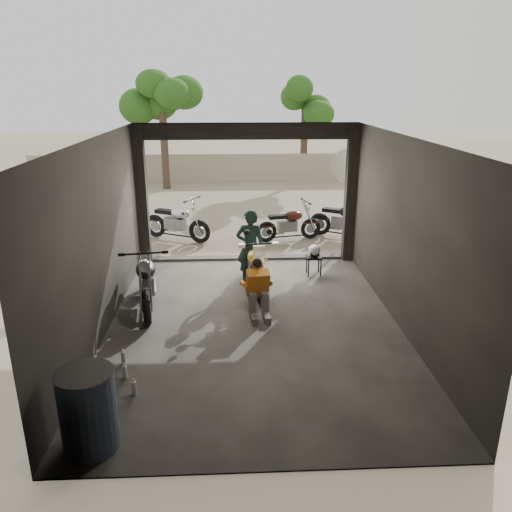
{
  "coord_description": "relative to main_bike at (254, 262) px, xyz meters",
  "views": [
    {
      "loc": [
        -0.35,
        -7.82,
        3.95
      ],
      "look_at": [
        0.07,
        0.6,
        1.08
      ],
      "focal_mm": 35.0,
      "sensor_mm": 36.0,
      "label": 1
    }
  ],
  "objects": [
    {
      "name": "tree_left",
      "position": [
        -3.08,
        10.86,
        3.4
      ],
      "size": [
        2.2,
        2.2,
        5.6
      ],
      "color": "#382B1E",
      "rests_on": "ground"
    },
    {
      "name": "ground",
      "position": [
        -0.08,
        -1.64,
        -0.58
      ],
      "size": [
        80.0,
        80.0,
        0.0
      ],
      "primitive_type": "plane",
      "color": "#7A6D56",
      "rests_on": "ground"
    },
    {
      "name": "tree_right",
      "position": [
        2.72,
        12.36,
        2.97
      ],
      "size": [
        2.2,
        2.2,
        5.0
      ],
      "color": "#382B1E",
      "rests_on": "ground"
    },
    {
      "name": "outside_bike_a",
      "position": [
        -1.93,
        3.58,
        0.01
      ],
      "size": [
        1.9,
        1.45,
        1.19
      ],
      "primitive_type": null,
      "rotation": [
        0.0,
        0.0,
        1.1
      ],
      "color": "black",
      "rests_on": "ground"
    },
    {
      "name": "mechanic",
      "position": [
        0.01,
        -1.35,
        -0.06
      ],
      "size": [
        0.61,
        0.77,
        1.04
      ],
      "primitive_type": null,
      "rotation": [
        0.0,
        0.0,
        0.11
      ],
      "color": "orange",
      "rests_on": "ground"
    },
    {
      "name": "rider",
      "position": [
        -0.07,
        0.34,
        0.22
      ],
      "size": [
        0.6,
        0.4,
        1.61
      ],
      "primitive_type": "imported",
      "rotation": [
        0.0,
        0.0,
        3.11
      ],
      "color": "black",
      "rests_on": "ground"
    },
    {
      "name": "sign_post",
      "position": [
        2.42,
        2.67,
        1.14
      ],
      "size": [
        0.85,
        0.08,
        2.54
      ],
      "rotation": [
        0.0,
        0.0,
        0.18
      ],
      "color": "black",
      "rests_on": "ground"
    },
    {
      "name": "left_bike",
      "position": [
        -2.04,
        -0.77,
        0.05
      ],
      "size": [
        1.04,
        1.97,
        1.27
      ],
      "primitive_type": null,
      "rotation": [
        0.0,
        0.0,
        0.14
      ],
      "color": "black",
      "rests_on": "ground"
    },
    {
      "name": "helmet",
      "position": [
        1.34,
        0.76,
        -0.01
      ],
      "size": [
        0.29,
        0.3,
        0.25
      ],
      "primitive_type": "ellipsoid",
      "rotation": [
        0.0,
        0.0,
        -0.11
      ],
      "color": "silver",
      "rests_on": "stool"
    },
    {
      "name": "garage",
      "position": [
        -0.08,
        -1.1,
        0.69
      ],
      "size": [
        7.0,
        7.13,
        3.2
      ],
      "color": "#2D2B28",
      "rests_on": "ground"
    },
    {
      "name": "main_bike",
      "position": [
        0.0,
        0.0,
        0.0
      ],
      "size": [
        0.9,
        1.82,
        1.17
      ],
      "primitive_type": null,
      "rotation": [
        0.0,
        0.0,
        0.1
      ],
      "color": "white",
      "rests_on": "ground"
    },
    {
      "name": "outside_bike_c",
      "position": [
        2.6,
        3.51,
        0.01
      ],
      "size": [
        1.86,
        1.52,
        1.18
      ],
      "primitive_type": null,
      "rotation": [
        0.0,
        0.0,
        1.02
      ],
      "color": "black",
      "rests_on": "ground"
    },
    {
      "name": "boundary_wall",
      "position": [
        -0.08,
        12.36,
        0.02
      ],
      "size": [
        18.0,
        0.3,
        1.2
      ],
      "primitive_type": "cube",
      "color": "gray",
      "rests_on": "ground"
    },
    {
      "name": "stool",
      "position": [
        1.34,
        0.73,
        -0.21
      ],
      "size": [
        0.32,
        0.32,
        0.45
      ],
      "rotation": [
        0.0,
        0.0,
        -0.32
      ],
      "color": "black",
      "rests_on": "ground"
    },
    {
      "name": "outside_bike_b",
      "position": [
        1.08,
        3.38,
        -0.05
      ],
      "size": [
        1.69,
        0.99,
        1.07
      ],
      "primitive_type": null,
      "rotation": [
        0.0,
        0.0,
        1.8
      ],
      "color": "#3D170E",
      "rests_on": "ground"
    },
    {
      "name": "oil_drum",
      "position": [
        -2.08,
        -4.64,
        -0.09
      ],
      "size": [
        0.68,
        0.68,
        0.98
      ],
      "primitive_type": "cylinder",
      "rotation": [
        0.0,
        0.0,
        -0.08
      ],
      "color": "#3D4C67",
      "rests_on": "ground"
    }
  ]
}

